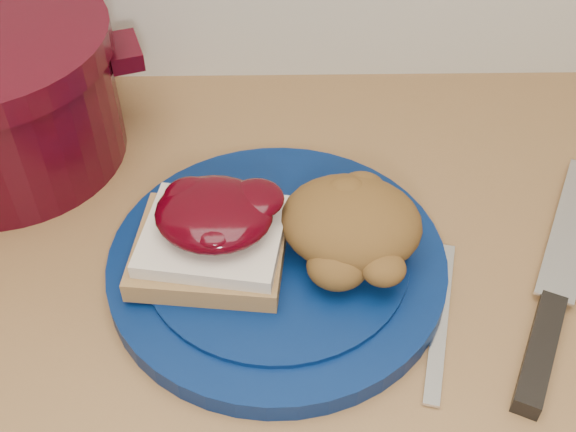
{
  "coord_description": "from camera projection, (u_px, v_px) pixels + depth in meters",
  "views": [
    {
      "loc": [
        0.03,
        1.06,
        1.4
      ],
      "look_at": [
        0.04,
        1.51,
        0.95
      ],
      "focal_mm": 45.0,
      "sensor_mm": 36.0,
      "label": 1
    }
  ],
  "objects": [
    {
      "name": "sandwich",
      "position": [
        212.0,
        233.0,
        0.61
      ],
      "size": [
        0.14,
        0.12,
        0.06
      ],
      "rotation": [
        0.0,
        0.0,
        -0.22
      ],
      "color": "olive",
      "rests_on": "plate"
    },
    {
      "name": "stuffing_mound",
      "position": [
        351.0,
        222.0,
        0.62
      ],
      "size": [
        0.14,
        0.13,
        0.06
      ],
      "primitive_type": "ellipsoid",
      "rotation": [
        0.0,
        0.0,
        -0.22
      ],
      "color": "brown",
      "rests_on": "plate"
    },
    {
      "name": "chef_knife",
      "position": [
        550.0,
        314.0,
        0.61
      ],
      "size": [
        0.16,
        0.29,
        0.02
      ],
      "rotation": [
        0.0,
        0.0,
        1.12
      ],
      "color": "black",
      "rests_on": "wood_countertop"
    },
    {
      "name": "plate",
      "position": [
        277.0,
        264.0,
        0.64
      ],
      "size": [
        0.36,
        0.36,
        0.02
      ],
      "primitive_type": "cylinder",
      "rotation": [
        0.0,
        0.0,
        -0.22
      ],
      "color": "#051946",
      "rests_on": "wood_countertop"
    },
    {
      "name": "butter_knife",
      "position": [
        440.0,
        318.0,
        0.61
      ],
      "size": [
        0.05,
        0.17,
        0.0
      ],
      "primitive_type": "cube",
      "rotation": [
        0.0,
        0.0,
        1.33
      ],
      "color": "silver",
      "rests_on": "wood_countertop"
    }
  ]
}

